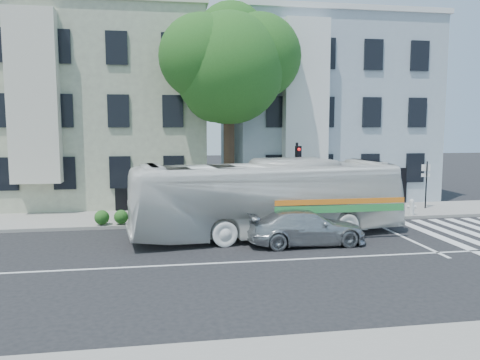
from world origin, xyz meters
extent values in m
plane|color=black|center=(0.00, 0.00, 0.00)|extent=(120.00, 120.00, 0.00)
cube|color=gray|center=(0.00, 8.00, 0.07)|extent=(80.00, 4.00, 0.15)
cube|color=gray|center=(-7.00, 15.00, 5.50)|extent=(12.00, 10.00, 11.00)
cube|color=#96A5B2|center=(7.00, 15.00, 5.50)|extent=(12.00, 10.00, 11.00)
cylinder|color=#2D2116|center=(0.00, 8.50, 2.60)|extent=(0.56, 0.56, 5.20)
sphere|color=#1B4014|center=(0.00, 8.50, 7.50)|extent=(5.60, 5.60, 5.60)
sphere|color=#1B4014|center=(1.60, 8.90, 8.20)|extent=(4.40, 4.40, 4.40)
sphere|color=#1B4014|center=(-1.40, 8.20, 8.00)|extent=(4.20, 4.20, 4.20)
sphere|color=#1B4014|center=(0.30, 9.70, 9.20)|extent=(3.80, 3.80, 3.80)
sphere|color=#1B4014|center=(-0.60, 9.10, 6.50)|extent=(3.40, 3.40, 3.40)
imported|color=white|center=(0.97, 3.64, 1.61)|extent=(4.25, 11.84, 3.22)
imported|color=#B2B6BA|center=(2.11, 2.00, 0.68)|extent=(1.95, 4.69, 1.35)
cylinder|color=black|center=(3.16, 6.99, 1.90)|extent=(0.13, 0.13, 3.81)
cube|color=black|center=(3.16, 6.74, 3.27)|extent=(0.30, 0.27, 0.77)
sphere|color=red|center=(3.16, 6.61, 3.49)|extent=(0.15, 0.15, 0.15)
cylinder|color=white|center=(3.16, 6.84, 2.36)|extent=(0.39, 0.15, 0.40)
cylinder|color=silver|center=(9.00, 6.30, 0.48)|extent=(0.26, 0.26, 0.66)
sphere|color=silver|center=(9.00, 6.30, 0.84)|extent=(0.24, 0.24, 0.24)
cylinder|color=silver|center=(9.00, 6.30, 0.57)|extent=(0.46, 0.27, 0.15)
cylinder|color=black|center=(10.79, 8.02, 1.44)|extent=(0.07, 0.07, 2.57)
cube|color=white|center=(10.79, 8.12, 2.36)|extent=(0.46, 0.16, 0.36)
cube|color=white|center=(10.79, 8.12, 1.95)|extent=(0.46, 0.16, 0.19)
camera|label=1|loc=(-3.36, -15.27, 4.58)|focal=35.00mm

